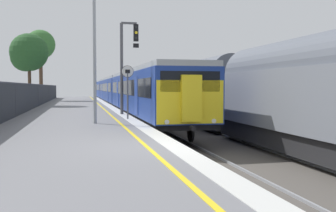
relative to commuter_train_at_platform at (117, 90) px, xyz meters
The scene contains 8 objects.
ground 33.41m from the commuter_train_at_platform, 89.06° to the right, with size 17.40×110.00×1.21m.
commuter_train_at_platform is the anchor object (origin of this frame).
freight_train_adjacent_track 11.70m from the commuter_train_at_platform, 69.98° to the right, with size 2.60×54.21×4.39m.
signal_gantry 21.09m from the commuter_train_at_platform, 94.06° to the right, with size 1.10×0.24×5.41m.
speed_limit_sign 24.57m from the commuter_train_at_platform, 94.31° to the right, with size 0.59×0.08×2.67m.
platform_lamp_mid 26.72m from the commuter_train_at_platform, 97.60° to the right, with size 2.00×0.20×5.74m.
background_tree_left 12.22m from the commuter_train_at_platform, 136.17° to the right, with size 3.28×3.28×6.28m.
background_tree_centre 11.35m from the commuter_train_at_platform, 149.77° to the left, with size 3.49×3.49×8.47m.
Camera 1 is at (-2.10, -10.11, 1.60)m, focal length 40.86 mm.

